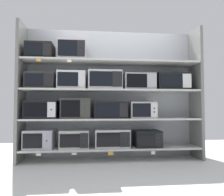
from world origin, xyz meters
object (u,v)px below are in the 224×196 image
object	(u,v)px
microwave_1	(75,139)
microwave_2	(112,138)
microwave_11	(139,82)
microwave_4	(42,110)
microwave_13	(40,52)
microwave_9	(72,80)
microwave_14	(72,51)
microwave_3	(147,138)
microwave_6	(110,110)
microwave_7	(142,110)
microwave_5	(76,109)
microwave_0	(40,139)
microwave_8	(41,81)
microwave_10	(105,80)
microwave_12	(172,82)

from	to	relation	value
microwave_1	microwave_2	world-z (taller)	microwave_2
microwave_11	microwave_4	bearing A→B (deg)	179.99
microwave_13	microwave_1	bearing A→B (deg)	0.01
microwave_9	microwave_14	distance (m)	0.50
microwave_3	microwave_6	size ratio (longest dim) A/B	0.79
microwave_11	microwave_7	bearing A→B (deg)	-0.10
microwave_2	microwave_9	bearing A→B (deg)	180.00
microwave_3	microwave_5	world-z (taller)	microwave_5
microwave_0	microwave_9	size ratio (longest dim) A/B	0.99
microwave_1	microwave_8	size ratio (longest dim) A/B	1.02
microwave_10	microwave_14	distance (m)	0.75
microwave_2	microwave_8	distance (m)	1.52
microwave_4	microwave_11	world-z (taller)	microwave_11
microwave_2	microwave_7	distance (m)	0.71
microwave_4	microwave_9	xyz separation A→B (m)	(0.48, -0.00, 0.49)
microwave_0	microwave_9	distance (m)	1.09
microwave_6	microwave_10	bearing A→B (deg)	179.94
microwave_0	microwave_12	bearing A→B (deg)	0.00
microwave_9	microwave_1	bearing A→B (deg)	0.18
microwave_9	microwave_12	size ratio (longest dim) A/B	0.81
microwave_3	microwave_4	world-z (taller)	microwave_4
microwave_5	microwave_9	world-z (taller)	microwave_9
microwave_1	microwave_11	distance (m)	1.46
microwave_1	microwave_2	bearing A→B (deg)	-0.02
microwave_7	microwave_12	xyz separation A→B (m)	(0.54, 0.00, 0.50)
microwave_2	microwave_11	xyz separation A→B (m)	(0.47, -0.00, 0.96)
microwave_1	microwave_5	bearing A→B (deg)	-1.20
microwave_0	microwave_8	size ratio (longest dim) A/B	0.99
microwave_6	microwave_12	bearing A→B (deg)	0.01
microwave_5	microwave_7	bearing A→B (deg)	-0.00
microwave_9	microwave_6	bearing A→B (deg)	-0.01
microwave_2	microwave_12	size ratio (longest dim) A/B	1.02
microwave_4	microwave_7	world-z (taller)	microwave_4
microwave_0	microwave_3	world-z (taller)	microwave_0
microwave_3	microwave_12	distance (m)	1.08
microwave_12	microwave_2	bearing A→B (deg)	-179.99
microwave_1	microwave_2	xyz separation A→B (m)	(0.62, -0.00, 0.00)
microwave_4	microwave_13	size ratio (longest dim) A/B	1.20
microwave_0	microwave_14	world-z (taller)	microwave_14
microwave_3	microwave_7	bearing A→B (deg)	-179.72
microwave_9	microwave_10	xyz separation A→B (m)	(0.56, -0.00, 0.01)
microwave_0	microwave_12	xyz separation A→B (m)	(2.25, 0.00, 0.97)
microwave_5	microwave_7	xyz separation A→B (m)	(1.13, -0.00, -0.03)
microwave_7	microwave_10	distance (m)	0.82
microwave_8	microwave_14	xyz separation A→B (m)	(0.51, -0.00, 0.52)
microwave_5	microwave_6	size ratio (longest dim) A/B	0.86
microwave_2	microwave_4	xyz separation A→B (m)	(-1.16, 0.00, 0.48)
microwave_4	microwave_9	world-z (taller)	microwave_9
microwave_4	microwave_8	xyz separation A→B (m)	(-0.03, -0.00, 0.47)
microwave_14	microwave_10	bearing A→B (deg)	0.02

